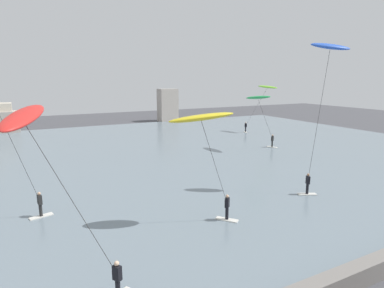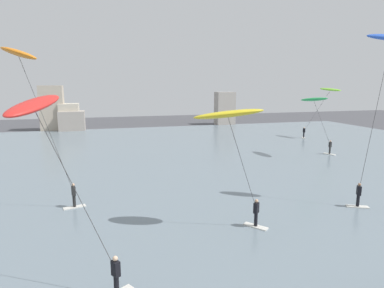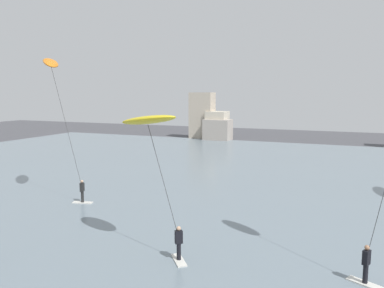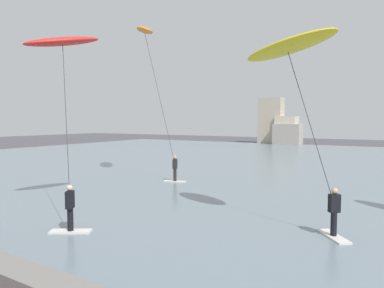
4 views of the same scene
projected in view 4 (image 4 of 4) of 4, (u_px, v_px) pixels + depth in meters
name	position (u px, v px, depth m)	size (l,w,h in m)	color
water_bay	(341.00, 167.00, 28.41)	(84.00, 52.00, 0.10)	slate
far_shore_buildings	(329.00, 127.00, 53.61)	(36.30, 4.32, 7.90)	#B7A893
kitesurfer_red	(63.00, 55.00, 14.04)	(4.52, 4.23, 7.70)	silver
kitesurfer_yellow	(291.00, 58.00, 11.79)	(4.26, 2.54, 6.87)	silver
kitesurfer_orange	(147.00, 42.00, 22.16)	(4.80, 3.10, 10.45)	silver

